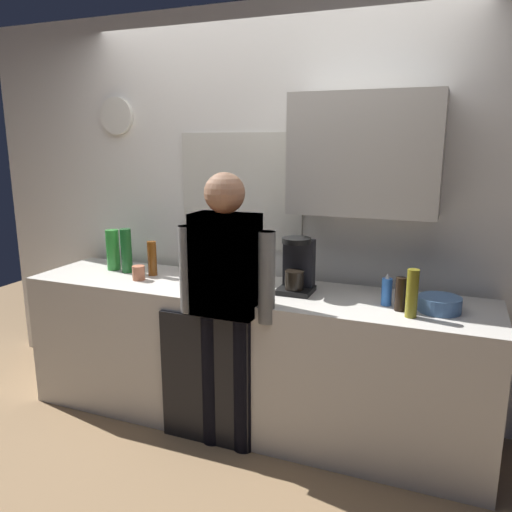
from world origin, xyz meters
name	(u,v)px	position (x,y,z in m)	size (l,w,h in m)	color
ground_plane	(228,444)	(0.00, 0.00, 0.00)	(8.00, 8.00, 0.00)	#8C6D4C
kitchen_counter	(247,356)	(0.00, 0.30, 0.44)	(2.88, 0.64, 0.88)	beige
dishwasher_panel	(204,381)	(-0.13, -0.03, 0.40)	(0.56, 0.02, 0.79)	black
back_wall_assembly	(282,204)	(0.08, 0.70, 1.35)	(4.48, 0.42, 2.60)	white
coffee_maker	(297,268)	(0.30, 0.35, 1.03)	(0.20, 0.20, 0.33)	black
bottle_amber_beer	(152,258)	(-0.70, 0.35, 1.00)	(0.06, 0.06, 0.23)	brown
bottle_clear_soda	(113,250)	(-1.04, 0.38, 1.02)	(0.09, 0.09, 0.28)	#2D8C33
bottle_green_wine	(126,251)	(-0.91, 0.35, 1.03)	(0.07, 0.07, 0.30)	#195923
bottle_red_vinegar	(186,256)	(-0.54, 0.53, 0.99)	(0.06, 0.06, 0.22)	maroon
bottle_olive_oil	(412,293)	(0.97, 0.14, 1.01)	(0.06, 0.06, 0.25)	olive
bottle_dark_sauce	(400,294)	(0.91, 0.22, 0.97)	(0.06, 0.06, 0.18)	black
cup_blue_mug	(225,274)	(-0.19, 0.39, 0.93)	(0.08, 0.08, 0.10)	#3351B2
cup_terracotta_mug	(139,273)	(-0.72, 0.22, 0.93)	(0.08, 0.08, 0.09)	#B26647
mixing_bowl	(440,304)	(1.10, 0.28, 0.92)	(0.22, 0.22, 0.08)	#4C72A5
dish_soap	(387,291)	(0.83, 0.29, 0.96)	(0.06, 0.06, 0.18)	blue
storage_canister	(234,274)	(-0.08, 0.30, 0.97)	(0.14, 0.14, 0.17)	silver
person_at_sink	(226,291)	(0.00, 0.00, 0.95)	(0.57, 0.22, 1.60)	#3F4766
person_guest	(226,291)	(0.00, 0.00, 0.95)	(0.57, 0.22, 1.60)	black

